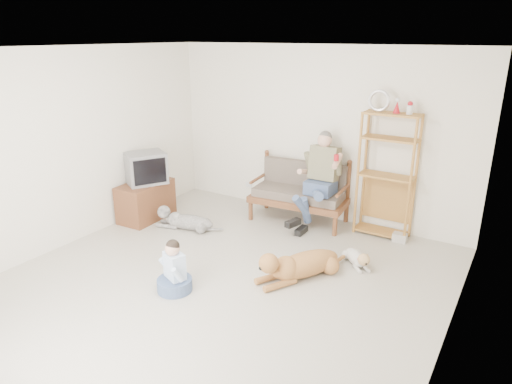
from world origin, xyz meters
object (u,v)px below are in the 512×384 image
Objects in this scene: loveseat at (301,191)px; tv_stand at (146,201)px; etagere at (386,174)px; golden_retriever at (298,265)px.

loveseat is 2.49m from tv_stand.
etagere is 2.30× the size of tv_stand.
loveseat is 1.21× the size of golden_retriever.
loveseat is 1.91m from golden_retriever.
golden_retriever is (2.96, -0.43, -0.13)m from tv_stand.
etagere reaches higher than tv_stand.
etagere is 2.02m from golden_retriever.
tv_stand is at bearing -158.16° from etagere.
etagere is at bearing 103.87° from golden_retriever.
etagere is (1.29, 0.11, 0.45)m from loveseat.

